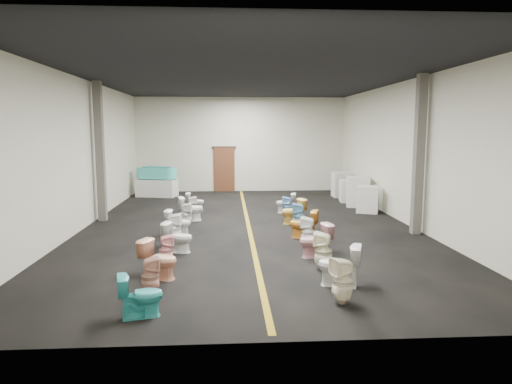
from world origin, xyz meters
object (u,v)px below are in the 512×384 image
appliance_crate_c (350,191)px  toilet_left_6 (178,223)px  appliance_crate_d (342,185)px  toilet_left_9 (192,206)px  toilet_left_7 (186,215)px  toilet_right_7 (293,211)px  toilet_left_8 (191,209)px  toilet_left_4 (178,237)px  toilet_right_2 (323,251)px  appliance_crate_b (358,192)px  toilet_left_5 (174,228)px  display_table (157,188)px  toilet_right_6 (299,216)px  toilet_right_5 (304,224)px  appliance_crate_a (368,199)px  toilet_left_3 (166,250)px  bathtub (157,173)px  toilet_left_0 (141,295)px  toilet_left_1 (150,276)px  toilet_right_0 (343,281)px  toilet_right_4 (308,232)px  toilet_right_1 (339,265)px  toilet_left_2 (159,259)px  toilet_right_8 (288,207)px  toilet_right_9 (286,203)px  toilet_right_3 (315,240)px  toilet_left_10 (195,202)px

appliance_crate_c → toilet_left_6: bearing=-138.8°
appliance_crate_d → toilet_left_9: 7.54m
toilet_left_7 → toilet_right_7: bearing=-79.8°
appliance_crate_c → toilet_left_8: size_ratio=1.11×
toilet_left_4 → toilet_right_2: bearing=-105.1°
appliance_crate_b → toilet_right_2: (-3.02, -7.95, -0.16)m
toilet_left_5 → display_table: bearing=16.7°
toilet_left_7 → toilet_right_2: 5.60m
toilet_right_6 → toilet_right_5: bearing=7.3°
appliance_crate_a → toilet_left_5: size_ratio=1.17×
appliance_crate_d → toilet_left_3: size_ratio=1.61×
bathtub → toilet_left_0: bathtub is taller
toilet_left_1 → toilet_right_0: size_ratio=0.88×
toilet_right_6 → toilet_right_7: (-0.03, 0.94, -0.01)m
appliance_crate_c → display_table: bearing=165.9°
toilet_left_5 → toilet_left_7: size_ratio=1.07×
toilet_left_7 → toilet_left_8: toilet_left_8 is taller
toilet_left_1 → toilet_left_7: size_ratio=0.95×
toilet_left_0 → toilet_right_4: toilet_right_4 is taller
toilet_right_4 → toilet_left_3: bearing=-48.1°
toilet_right_1 → toilet_right_4: size_ratio=1.03×
toilet_left_2 → toilet_right_8: size_ratio=1.08×
toilet_right_9 → toilet_left_6: bearing=-35.7°
appliance_crate_c → toilet_left_3: size_ratio=1.32×
appliance_crate_b → toilet_right_0: size_ratio=1.41×
toilet_left_0 → toilet_left_6: (-0.01, 5.68, 0.01)m
appliance_crate_b → toilet_left_3: (-6.40, -7.37, -0.24)m
bathtub → toilet_left_8: (1.95, -5.66, -0.66)m
toilet_right_2 → toilet_left_4: bearing=-94.2°
toilet_right_3 → toilet_right_9: (0.03, 5.68, -0.03)m
display_table → appliance_crate_c: (8.20, -2.06, 0.07)m
appliance_crate_b → toilet_right_3: 7.55m
display_table → bathtub: bearing=90.0°
appliance_crate_c → appliance_crate_a: bearing=-90.0°
toilet_right_2 → toilet_right_5: size_ratio=1.05×
appliance_crate_c → toilet_right_9: 3.80m
appliance_crate_d → toilet_left_0: appliance_crate_d is taller
toilet_right_1 → toilet_right_6: size_ratio=1.00×
toilet_left_1 → toilet_left_6: bearing=-12.9°
toilet_left_0 → toilet_right_3: 4.74m
display_table → toilet_right_2: (5.18, -11.15, 0.03)m
toilet_left_8 → toilet_right_0: bearing=-170.6°
toilet_right_4 → appliance_crate_c: bearing=178.1°
toilet_right_0 → toilet_right_2: toilet_right_2 is taller
appliance_crate_d → toilet_right_9: (-2.96, -3.77, -0.18)m
appliance_crate_a → toilet_right_7: bearing=-148.6°
toilet_left_4 → toilet_right_4: (3.25, 0.26, 0.03)m
toilet_left_10 → toilet_right_7: 4.13m
bathtub → toilet_right_9: size_ratio=2.51×
toilet_right_3 → toilet_right_6: toilet_right_6 is taller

